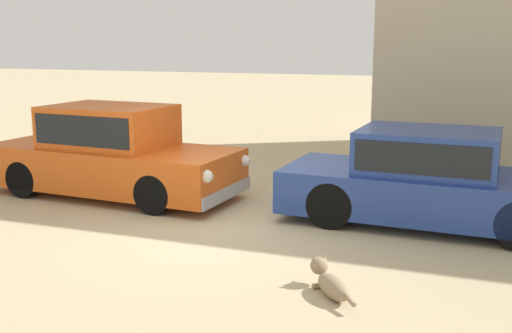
# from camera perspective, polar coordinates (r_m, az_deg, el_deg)

# --- Properties ---
(ground_plane) EXTENTS (80.00, 80.00, 0.00)m
(ground_plane) POSITION_cam_1_polar(r_m,az_deg,el_deg) (9.08, -4.43, -5.52)
(ground_plane) COLOR tan
(parked_sedan_nearest) EXTENTS (4.63, 1.97, 1.56)m
(parked_sedan_nearest) POSITION_cam_1_polar(r_m,az_deg,el_deg) (10.99, -13.12, 1.32)
(parked_sedan_nearest) COLOR #D15619
(parked_sedan_nearest) RESTS_ON ground_plane
(parked_sedan_second) EXTENTS (4.42, 1.91, 1.40)m
(parked_sedan_second) POSITION_cam_1_polar(r_m,az_deg,el_deg) (9.36, 15.58, -1.03)
(parked_sedan_second) COLOR navy
(parked_sedan_second) RESTS_ON ground_plane
(stray_dog_spotted) EXTENTS (0.69, 0.83, 0.35)m
(stray_dog_spotted) POSITION_cam_1_polar(r_m,az_deg,el_deg) (6.74, 6.79, -10.45)
(stray_dog_spotted) COLOR #997F60
(stray_dog_spotted) RESTS_ON ground_plane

